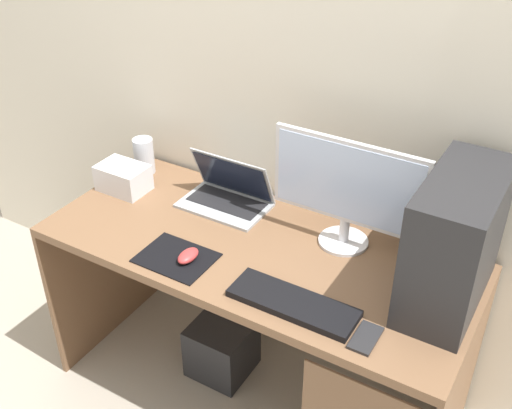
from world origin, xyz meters
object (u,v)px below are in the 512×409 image
(mouse_left, at_px, (188,256))
(subwoofer, at_px, (222,348))
(pc_tower, at_px, (455,242))
(laptop, at_px, (227,195))
(keyboard, at_px, (293,303))
(monitor, at_px, (347,190))
(projector, at_px, (123,178))
(speaker, at_px, (144,156))
(cell_phone, at_px, (366,338))

(mouse_left, relative_size, subwoofer, 0.39)
(pc_tower, xyz_separation_m, laptop, (-0.90, 0.11, -0.18))
(pc_tower, height_order, keyboard, pc_tower)
(pc_tower, xyz_separation_m, keyboard, (-0.40, -0.29, -0.21))
(monitor, distance_m, projector, 0.95)
(speaker, height_order, mouse_left, speaker)
(laptop, height_order, cell_phone, laptop)
(laptop, bearing_deg, pc_tower, -6.97)
(cell_phone, xyz_separation_m, subwoofer, (-0.71, 0.27, -0.65))
(keyboard, distance_m, mouse_left, 0.42)
(subwoofer, bearing_deg, projector, 176.86)
(pc_tower, height_order, subwoofer, pc_tower)
(projector, bearing_deg, subwoofer, -3.14)
(monitor, bearing_deg, pc_tower, -13.69)
(cell_phone, bearing_deg, pc_tower, 65.14)
(speaker, distance_m, keyboard, 1.05)
(monitor, distance_m, keyboard, 0.44)
(laptop, xyz_separation_m, speaker, (-0.45, 0.04, 0.04))
(subwoofer, bearing_deg, speaker, 159.42)
(keyboard, distance_m, subwoofer, 0.84)
(projector, xyz_separation_m, subwoofer, (0.48, -0.03, -0.70))
(monitor, xyz_separation_m, speaker, (-0.95, 0.05, -0.15))
(mouse_left, height_order, cell_phone, mouse_left)
(monitor, height_order, speaker, monitor)
(projector, bearing_deg, cell_phone, -13.95)
(pc_tower, bearing_deg, monitor, 166.31)
(monitor, bearing_deg, subwoofer, -163.15)
(keyboard, xyz_separation_m, cell_phone, (0.25, -0.02, -0.01))
(speaker, xyz_separation_m, subwoofer, (0.50, -0.19, -0.72))
(speaker, bearing_deg, keyboard, -24.60)
(pc_tower, xyz_separation_m, subwoofer, (-0.85, -0.04, -0.86))
(pc_tower, distance_m, projector, 1.34)
(keyboard, bearing_deg, subwoofer, 151.31)
(keyboard, relative_size, cell_phone, 3.23)
(mouse_left, height_order, subwoofer, mouse_left)
(mouse_left, bearing_deg, pc_tower, 18.24)
(laptop, distance_m, projector, 0.44)
(projector, height_order, cell_phone, projector)
(monitor, xyz_separation_m, projector, (-0.93, -0.11, -0.17))
(laptop, relative_size, subwoofer, 1.38)
(pc_tower, distance_m, subwoofer, 1.21)
(projector, xyz_separation_m, keyboard, (0.93, -0.28, -0.04))
(monitor, bearing_deg, laptop, 178.52)
(speaker, xyz_separation_m, mouse_left, (0.53, -0.42, -0.06))
(monitor, distance_m, laptop, 0.54)
(projector, distance_m, cell_phone, 1.22)
(monitor, relative_size, laptop, 1.62)
(pc_tower, xyz_separation_m, projector, (-1.33, -0.01, -0.16))
(mouse_left, xyz_separation_m, cell_phone, (0.68, -0.04, -0.02))
(monitor, height_order, projector, monitor)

